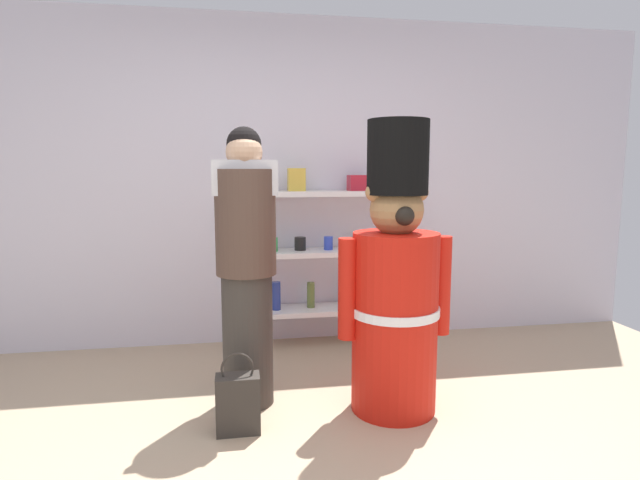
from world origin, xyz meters
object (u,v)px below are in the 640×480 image
merchandise_shelf (329,247)px  teddy_bear_guard (395,289)px  shopping_bag (238,403)px  person_shopper (246,265)px

merchandise_shelf → teddy_bear_guard: teddy_bear_guard is taller
teddy_bear_guard → shopping_bag: (-0.90, -0.13, -0.55)m
shopping_bag → merchandise_shelf: bearing=61.1°
teddy_bear_guard → merchandise_shelf: bearing=98.0°
person_shopper → shopping_bag: bearing=-100.5°
teddy_bear_guard → shopping_bag: teddy_bear_guard is taller
person_shopper → shopping_bag: size_ratio=3.71×
merchandise_shelf → teddy_bear_guard: 1.21m
merchandise_shelf → person_shopper: bearing=-124.4°
person_shopper → teddy_bear_guard: bearing=-14.6°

